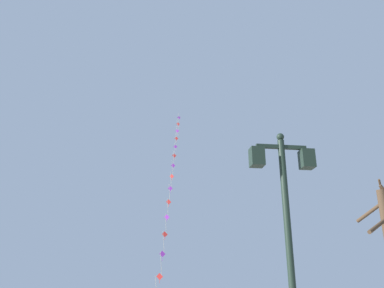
% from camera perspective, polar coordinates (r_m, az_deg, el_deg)
% --- Properties ---
extents(twin_lantern_lamp_post, '(1.37, 0.28, 4.93)m').
position_cam_1_polar(twin_lantern_lamp_post, '(8.37, 13.24, -8.25)').
color(twin_lantern_lamp_post, '#1E2D23').
rests_on(twin_lantern_lamp_post, ground_plane).
extents(kite_train, '(3.00, 18.31, 18.84)m').
position_cam_1_polar(kite_train, '(30.61, -2.94, -4.88)').
color(kite_train, brown).
rests_on(kite_train, ground_plane).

